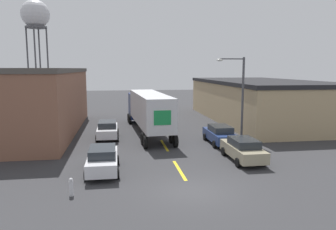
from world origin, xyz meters
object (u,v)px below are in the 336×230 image
at_px(semi_truck, 148,108).
at_px(water_tower, 35,16).
at_px(parked_car_left_near, 103,159).
at_px(fire_hydrant, 71,187).
at_px(parked_car_right_mid, 220,134).
at_px(parked_car_right_near, 243,149).
at_px(parked_car_left_far, 108,129).
at_px(street_lamp, 239,92).

xyz_separation_m(semi_truck, water_tower, (-17.35, 32.35, 13.31)).
height_order(parked_car_left_near, water_tower, water_tower).
relative_size(parked_car_left_near, fire_hydrant, 5.05).
bearing_deg(water_tower, parked_car_right_mid, -59.07).
bearing_deg(parked_car_right_near, parked_car_left_far, 136.61).
relative_size(semi_truck, fire_hydrant, 16.52).
height_order(water_tower, fire_hydrant, water_tower).
height_order(parked_car_right_near, street_lamp, street_lamp).
xyz_separation_m(parked_car_left_near, parked_car_right_near, (9.38, 1.08, 0.00)).
height_order(parked_car_left_far, street_lamp, street_lamp).
bearing_deg(parked_car_right_mid, semi_truck, 133.41).
height_order(parked_car_left_near, parked_car_right_mid, same).
relative_size(parked_car_left_near, street_lamp, 0.64).
height_order(parked_car_right_near, water_tower, water_tower).
height_order(parked_car_right_mid, water_tower, water_tower).
bearing_deg(fire_hydrant, parked_car_right_near, 23.62).
bearing_deg(parked_car_left_far, semi_truck, 29.11).
bearing_deg(street_lamp, parked_car_right_near, -107.91).
xyz_separation_m(parked_car_left_far, parked_car_right_mid, (9.38, -3.71, 0.00)).
distance_m(parked_car_left_far, water_tower, 39.92).
bearing_deg(parked_car_right_near, parked_car_left_near, -173.42).
xyz_separation_m(parked_car_left_far, water_tower, (-13.50, 34.49, 14.90)).
relative_size(parked_car_right_near, water_tower, 0.25).
bearing_deg(parked_car_right_mid, fire_hydrant, -137.49).
xyz_separation_m(parked_car_right_near, water_tower, (-22.88, 43.36, 14.90)).
bearing_deg(street_lamp, semi_truck, 147.69).
xyz_separation_m(semi_truck, parked_car_left_near, (-3.85, -12.10, -1.59)).
bearing_deg(parked_car_left_near, water_tower, 106.90).
height_order(parked_car_left_far, parked_car_right_near, same).
bearing_deg(water_tower, parked_car_left_far, -68.62).
bearing_deg(street_lamp, water_tower, 123.85).
height_order(parked_car_left_near, parked_car_right_near, same).
height_order(parked_car_left_far, water_tower, water_tower).
height_order(parked_car_right_near, fire_hydrant, parked_car_right_near).
bearing_deg(parked_car_right_mid, parked_car_left_near, -146.36).
relative_size(parked_car_right_mid, street_lamp, 0.64).
xyz_separation_m(parked_car_right_mid, fire_hydrant, (-10.77, -9.87, -0.35)).
bearing_deg(parked_car_left_near, semi_truck, 72.35).
xyz_separation_m(parked_car_left_far, fire_hydrant, (-1.38, -13.58, -0.35)).
distance_m(water_tower, fire_hydrant, 51.86).
distance_m(parked_car_right_mid, street_lamp, 4.13).
height_order(parked_car_right_mid, street_lamp, street_lamp).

